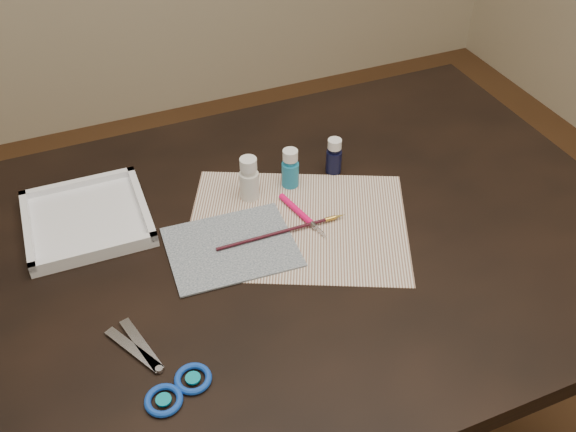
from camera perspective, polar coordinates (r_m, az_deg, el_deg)
name	(u,v)px	position (r m, az deg, el deg)	size (l,w,h in m)	color
table	(288,362)	(1.45, 0.00, -12.83)	(1.30, 0.90, 0.75)	black
paper	(298,224)	(1.19, 0.87, -0.73)	(0.40, 0.31, 0.00)	silver
canvas	(231,247)	(1.15, -5.07, -2.75)	(0.22, 0.18, 0.00)	#112338
paint_bottle_white	(249,178)	(1.23, -3.48, 3.35)	(0.04, 0.04, 0.09)	silver
paint_bottle_cyan	(290,168)	(1.26, 0.20, 4.27)	(0.03, 0.03, 0.08)	teal
paint_bottle_navy	(334,156)	(1.30, 4.11, 5.35)	(0.03, 0.03, 0.08)	black
paintbrush	(283,231)	(1.17, -0.45, -1.37)	(0.25, 0.01, 0.01)	black
craft_knife	(303,216)	(1.20, 1.38, -0.01)	(0.15, 0.01, 0.01)	#F60B60
scissors	(147,365)	(0.99, -12.40, -12.79)	(0.21, 0.11, 0.01)	silver
palette_tray	(87,218)	(1.24, -17.46, -0.16)	(0.22, 0.22, 0.03)	white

